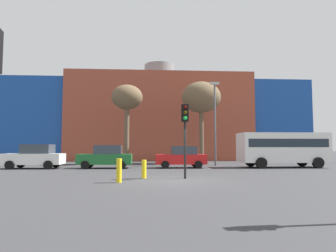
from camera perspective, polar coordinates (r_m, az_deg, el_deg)
The scene contains 12 objects.
ground_plane at distance 14.28m, azimuth 1.18°, elevation -10.57°, with size 200.00×200.00×0.00m, color #38383A.
building_backdrop at distance 38.97m, azimuth -1.71°, elevation 1.21°, with size 37.15×10.15×12.63m.
parked_car_0 at distance 24.27m, azimuth -24.46°, elevation -5.42°, with size 4.20×2.06×1.82m.
parked_car_1 at distance 22.95m, azimuth -11.99°, elevation -5.88°, with size 4.04×1.98×1.75m.
parked_car_2 at distance 22.85m, azimuth 2.63°, elevation -6.06°, with size 3.88×1.91×1.68m.
white_bus at distance 24.99m, azimuth 21.36°, elevation -3.81°, with size 6.80×2.62×2.72m.
traffic_light_island at distance 15.10m, azimuth 3.32°, elevation 0.44°, with size 0.36×0.36×3.81m.
bare_tree_0 at distance 29.52m, azimuth 6.48°, elevation 5.43°, with size 3.88×3.88×8.13m.
bare_tree_1 at distance 28.31m, azimuth -7.97°, elevation 5.19°, with size 2.95×2.95×7.55m.
bollard_yellow_0 at distance 13.58m, azimuth -9.52°, elevation -8.55°, with size 0.24×0.24×1.09m, color yellow.
bollard_yellow_1 at distance 15.32m, azimuth -4.70°, elevation -8.34°, with size 0.24×0.24×0.95m, color yellow.
street_lamp at distance 25.90m, azimuth 9.12°, elevation 1.62°, with size 0.80×0.24×7.32m.
Camera 1 is at (-1.20, -14.14, 1.60)m, focal length 31.31 mm.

